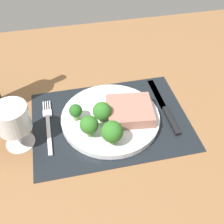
# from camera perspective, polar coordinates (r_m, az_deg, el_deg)

# --- Properties ---
(ground_plane) EXTENTS (1.40, 1.10, 0.03)m
(ground_plane) POSITION_cam_1_polar(r_m,az_deg,el_deg) (0.76, -0.31, -2.57)
(ground_plane) COLOR brown
(placemat) EXTENTS (0.41, 0.30, 0.00)m
(placemat) POSITION_cam_1_polar(r_m,az_deg,el_deg) (0.75, -0.31, -1.71)
(placemat) COLOR black
(placemat) RESTS_ON ground_plane
(plate) EXTENTS (0.26, 0.26, 0.02)m
(plate) POSITION_cam_1_polar(r_m,az_deg,el_deg) (0.74, -0.32, -1.20)
(plate) COLOR silver
(plate) RESTS_ON placemat
(steak) EXTENTS (0.13, 0.12, 0.03)m
(steak) POSITION_cam_1_polar(r_m,az_deg,el_deg) (0.73, 3.62, 0.27)
(steak) COLOR #9E6B5B
(steak) RESTS_ON plate
(broccoli_center) EXTENTS (0.03, 0.03, 0.05)m
(broccoli_center) POSITION_cam_1_polar(r_m,az_deg,el_deg) (0.71, -7.39, 0.16)
(broccoli_center) COLOR #6B994C
(broccoli_center) RESTS_ON plate
(broccoli_near_fork) EXTENTS (0.05, 0.05, 0.06)m
(broccoli_near_fork) POSITION_cam_1_polar(r_m,az_deg,el_deg) (0.66, -4.66, -2.65)
(broccoli_near_fork) COLOR #5B8942
(broccoli_near_fork) RESTS_ON plate
(broccoli_front_edge) EXTENTS (0.05, 0.05, 0.07)m
(broccoli_front_edge) POSITION_cam_1_polar(r_m,az_deg,el_deg) (0.64, 0.01, -4.05)
(broccoli_front_edge) COLOR #6B994C
(broccoli_front_edge) RESTS_ON plate
(broccoli_near_steak) EXTENTS (0.05, 0.05, 0.06)m
(broccoli_near_steak) POSITION_cam_1_polar(r_m,az_deg,el_deg) (0.70, -2.04, 0.13)
(broccoli_near_steak) COLOR #5B8942
(broccoli_near_steak) RESTS_ON plate
(fork) EXTENTS (0.02, 0.19, 0.01)m
(fork) POSITION_cam_1_polar(r_m,az_deg,el_deg) (0.75, -12.83, -2.62)
(fork) COLOR silver
(fork) RESTS_ON placemat
(knife) EXTENTS (0.02, 0.23, 0.01)m
(knife) POSITION_cam_1_polar(r_m,az_deg,el_deg) (0.79, 10.78, 0.59)
(knife) COLOR black
(knife) RESTS_ON placemat
(wine_glass) EXTENTS (0.08, 0.08, 0.12)m
(wine_glass) POSITION_cam_1_polar(r_m,az_deg,el_deg) (0.68, -19.49, -1.66)
(wine_glass) COLOR silver
(wine_glass) RESTS_ON ground_plane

